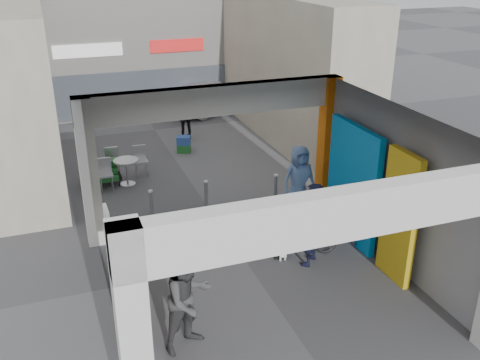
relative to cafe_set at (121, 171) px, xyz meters
name	(u,v)px	position (x,y,z in m)	size (l,w,h in m)	color
ground	(246,261)	(1.90, -5.45, -0.33)	(90.00, 90.00, 0.00)	#545458
arcade_canopy	(287,176)	(2.44, -6.27, 1.97)	(6.40, 6.45, 6.40)	silver
far_building	(129,11)	(1.90, 8.54, 3.66)	(18.00, 4.08, 8.00)	silver
plaza_bldg_left	(17,90)	(-2.60, 2.05, 2.17)	(2.00, 9.00, 5.00)	#BAB19A
plaza_bldg_right	(291,69)	(6.40, 2.05, 2.17)	(2.00, 9.00, 5.00)	#BAB19A
bollard_left	(152,207)	(0.33, -2.91, 0.11)	(0.09, 0.09, 0.87)	gray
bollard_center	(206,198)	(1.76, -2.92, 0.13)	(0.09, 0.09, 0.92)	gray
bollard_right	(276,192)	(3.58, -3.20, 0.14)	(0.09, 0.09, 0.94)	gray
advert_board_near	(139,336)	(-0.84, -7.75, 0.18)	(0.16, 0.56, 1.00)	white
advert_board_far	(108,227)	(-0.84, -3.77, 0.18)	(0.11, 0.55, 1.00)	white
cafe_set	(121,171)	(0.00, 0.00, 0.00)	(1.53, 1.23, 0.92)	#ADADB2
produce_stand	(102,176)	(-0.58, -0.12, -0.04)	(1.09, 0.59, 0.72)	black
crate_stack	(184,144)	(2.36, 1.79, -0.05)	(0.54, 0.48, 0.56)	#17531E
border_collie	(281,248)	(2.69, -5.57, -0.07)	(0.24, 0.47, 0.65)	black
man_with_dog	(311,224)	(3.19, -5.96, 0.62)	(0.69, 0.45, 1.90)	black
man_back_turned	(189,299)	(0.05, -7.66, 0.63)	(0.93, 0.73, 1.92)	#434346
man_elderly	(299,179)	(4.05, -3.60, 0.59)	(0.89, 0.58, 1.83)	#6183BE
man_crates	(186,116)	(2.80, 3.13, 0.54)	(1.01, 0.42, 1.73)	black
bicycle_front	(330,217)	(4.20, -5.05, 0.18)	(0.67, 1.92, 1.01)	black
bicycle_rear	(345,233)	(4.20, -5.75, 0.11)	(0.41, 1.47, 0.88)	black
white_van	(216,96)	(4.86, 6.05, 0.36)	(1.62, 4.04, 1.38)	silver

